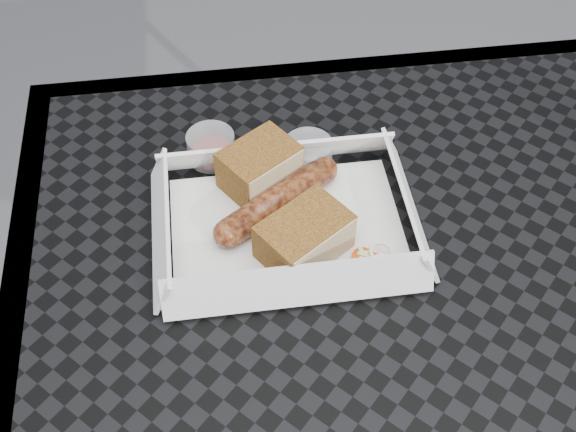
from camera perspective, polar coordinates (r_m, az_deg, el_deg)
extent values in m
cube|color=black|center=(0.65, 13.66, -10.18)|extent=(0.80, 0.80, 0.01)
cube|color=black|center=(0.90, 6.45, 11.16)|extent=(0.80, 0.03, 0.03)
cube|color=black|center=(0.66, -21.49, -14.03)|extent=(0.03, 0.80, 0.03)
cylinder|color=black|center=(1.13, -12.48, -6.42)|extent=(0.03, 0.03, 0.73)
cylinder|color=black|center=(1.24, 21.25, -2.53)|extent=(0.03, 0.03, 0.73)
cube|color=white|center=(0.70, -0.11, -0.87)|extent=(0.22, 0.15, 0.00)
cylinder|color=brown|center=(0.70, -0.83, 1.22)|extent=(0.12, 0.09, 0.03)
sphere|color=brown|center=(0.73, 2.84, 3.64)|extent=(0.03, 0.03, 0.03)
sphere|color=brown|center=(0.67, -4.79, -1.40)|extent=(0.03, 0.03, 0.03)
cube|color=brown|center=(0.72, -2.28, 3.90)|extent=(0.09, 0.08, 0.05)
cube|color=brown|center=(0.66, 1.29, -1.62)|extent=(0.10, 0.09, 0.04)
cylinder|color=#DC3E09|center=(0.67, 6.20, -3.42)|extent=(0.02, 0.02, 0.00)
torus|color=white|center=(0.67, 6.97, -3.72)|extent=(0.02, 0.02, 0.00)
cube|color=#B2D17F|center=(0.67, 7.08, -3.17)|extent=(0.02, 0.02, 0.00)
cube|color=white|center=(0.72, 0.08, 0.84)|extent=(0.16, 0.16, 0.00)
cylinder|color=maroon|center=(0.76, -6.10, 5.46)|extent=(0.05, 0.05, 0.03)
cylinder|color=silver|center=(0.75, 1.60, 4.92)|extent=(0.05, 0.05, 0.03)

